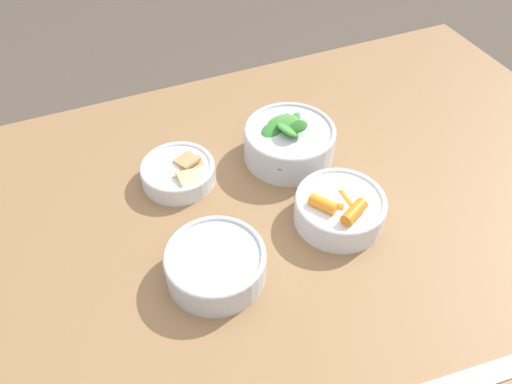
{
  "coord_description": "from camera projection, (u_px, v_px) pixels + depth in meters",
  "views": [
    {
      "loc": [
        0.3,
        0.52,
        1.39
      ],
      "look_at": [
        0.07,
        -0.04,
        0.77
      ],
      "focal_mm": 35.0,
      "sensor_mm": 36.0,
      "label": 1
    }
  ],
  "objects": [
    {
      "name": "bowl_beans_hotdog",
      "position": [
        216.0,
        264.0,
        0.77
      ],
      "size": [
        0.16,
        0.16,
        0.05
      ],
      "color": "silver",
      "rests_on": "dining_table"
    },
    {
      "name": "dining_table",
      "position": [
        295.0,
        243.0,
        0.96
      ],
      "size": [
        1.33,
        0.9,
        0.74
      ],
      "color": "olive",
      "rests_on": "ground_plane"
    },
    {
      "name": "bowl_cookies",
      "position": [
        179.0,
        172.0,
        0.92
      ],
      "size": [
        0.14,
        0.14,
        0.05
      ],
      "color": "silver",
      "rests_on": "dining_table"
    },
    {
      "name": "ruler",
      "position": [
        481.0,
        377.0,
        0.67
      ],
      "size": [
        0.28,
        0.06,
        0.0
      ],
      "color": "silver",
      "rests_on": "dining_table"
    },
    {
      "name": "bowl_carrots",
      "position": [
        340.0,
        208.0,
        0.85
      ],
      "size": [
        0.15,
        0.15,
        0.07
      ],
      "color": "silver",
      "rests_on": "dining_table"
    },
    {
      "name": "bowl_greens",
      "position": [
        289.0,
        141.0,
        0.95
      ],
      "size": [
        0.17,
        0.17,
        0.1
      ],
      "color": "silver",
      "rests_on": "dining_table"
    },
    {
      "name": "ground_plane",
      "position": [
        282.0,
        382.0,
        1.42
      ],
      "size": [
        10.0,
        10.0,
        0.0
      ],
      "primitive_type": "plane",
      "color": "#4C4238"
    }
  ]
}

